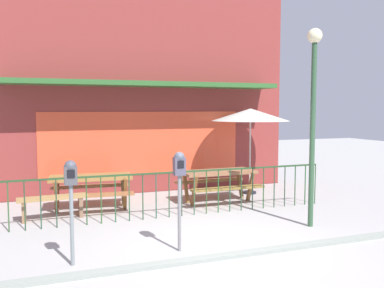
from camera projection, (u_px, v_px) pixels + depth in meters
The scene contains 11 objects.
ground at pixel (216, 248), 6.87m from camera, with size 40.00×40.00×0.00m, color #A2A09E.
pub_storefront at pixel (142, 84), 11.38m from camera, with size 8.39×1.42×5.94m.
patio_fence_front at pixel (175, 186), 8.80m from camera, with size 7.07×0.04×0.97m.
picnic_table_left at pixel (91, 183), 9.42m from camera, with size 1.92×1.53×0.79m.
picnic_table_right at pixel (218, 177), 10.20m from camera, with size 1.82×1.38×0.79m.
patio_umbrella at pixel (250, 115), 11.11m from camera, with size 2.07×2.07×2.28m.
patio_bench at pixel (53, 202), 8.63m from camera, with size 1.42×0.42×0.48m.
parking_meter_near at pixel (179, 175), 6.62m from camera, with size 0.18×0.17×1.60m.
parking_meter_far at pixel (71, 185), 6.01m from camera, with size 0.18×0.17×1.55m.
street_lamp at pixel (313, 98), 7.93m from camera, with size 0.28×0.28×3.78m.
curb_edge at pixel (228, 257), 6.43m from camera, with size 11.74×0.20×0.11m, color gray.
Camera 1 is at (-2.68, -6.15, 2.29)m, focal length 39.15 mm.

